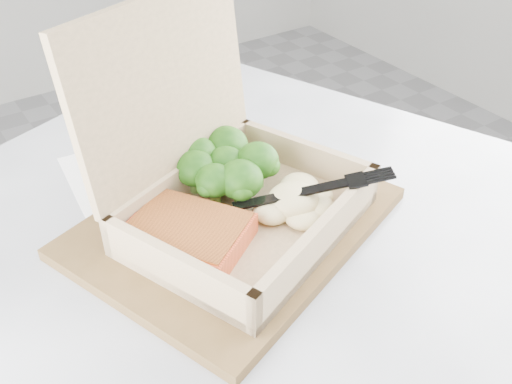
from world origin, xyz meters
TOP-DOWN VIEW (x-y plane):
  - cafe_table at (0.32, 0.06)m, footprint 0.95×0.95m
  - serving_tray at (0.33, 0.08)m, footprint 0.37×0.34m
  - takeout_container at (0.32, 0.09)m, footprint 0.29×0.27m
  - salmon_fillet at (0.27, 0.06)m, footprint 0.13×0.14m
  - broccoli_pile at (0.35, 0.12)m, footprint 0.12×0.12m
  - mashed_potatoes at (0.38, 0.05)m, footprint 0.09×0.08m
  - plastic_fork at (0.35, 0.05)m, footprint 0.16×0.09m
  - receipt at (0.25, 0.24)m, footprint 0.09×0.15m

SIDE VIEW (x-z plane):
  - cafe_table at x=0.32m, z-range 0.17..0.88m
  - receipt at x=0.25m, z-range 0.71..0.71m
  - serving_tray at x=0.33m, z-range 0.71..0.72m
  - salmon_fillet at x=0.27m, z-range 0.73..0.75m
  - mashed_potatoes at x=0.38m, z-range 0.73..0.76m
  - broccoli_pile at x=0.35m, z-range 0.73..0.77m
  - plastic_fork at x=0.35m, z-range 0.74..0.77m
  - takeout_container at x=0.32m, z-range 0.66..0.88m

